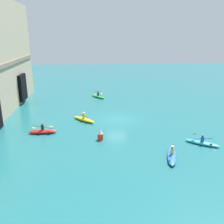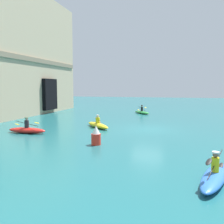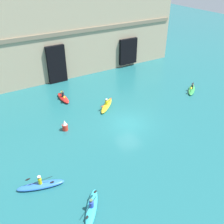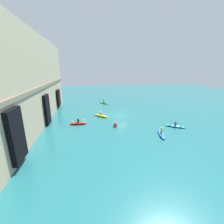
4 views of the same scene
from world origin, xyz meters
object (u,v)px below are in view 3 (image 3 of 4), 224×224
(marker_buoy, at_px, (65,126))
(kayak_red, at_px, (63,98))
(kayak_cyan, at_px, (92,208))
(kayak_yellow, at_px, (107,105))
(kayak_green, at_px, (192,90))
(kayak_blue, at_px, (41,185))

(marker_buoy, bearing_deg, kayak_red, 70.47)
(kayak_cyan, relative_size, marker_buoy, 2.65)
(kayak_yellow, xyz_separation_m, kayak_green, (11.88, -2.08, -0.04))
(kayak_cyan, distance_m, marker_buoy, 10.17)
(kayak_blue, height_order, kayak_cyan, kayak_blue)
(kayak_green, xyz_separation_m, kayak_red, (-15.61, 6.49, 0.04))
(kayak_yellow, height_order, kayak_green, kayak_green)
(kayak_green, relative_size, kayak_red, 0.98)
(kayak_yellow, xyz_separation_m, kayak_cyan, (-7.91, -11.81, -0.04))
(kayak_cyan, distance_m, kayak_red, 16.75)
(kayak_blue, xyz_separation_m, kayak_cyan, (2.47, -3.83, -0.02))
(kayak_cyan, bearing_deg, kayak_blue, 67.96)
(kayak_red, bearing_deg, kayak_yellow, -140.61)
(kayak_green, bearing_deg, kayak_yellow, -49.10)
(kayak_blue, xyz_separation_m, marker_buoy, (4.43, 6.14, 0.32))
(kayak_yellow, relative_size, kayak_green, 1.02)
(kayak_cyan, bearing_deg, kayak_green, -28.65)
(kayak_yellow, relative_size, kayak_cyan, 0.98)
(kayak_blue, distance_m, kayak_green, 23.03)
(kayak_red, xyz_separation_m, marker_buoy, (-2.22, -6.25, 0.29))
(kayak_blue, distance_m, kayak_yellow, 13.09)
(kayak_cyan, xyz_separation_m, kayak_red, (4.18, 16.22, 0.05))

